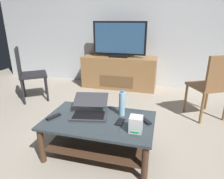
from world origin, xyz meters
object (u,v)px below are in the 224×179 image
at_px(router_box, 136,124).
at_px(soundbar_remote, 145,120).
at_px(media_cabinet, 119,72).
at_px(water_bottle_near, 122,104).
at_px(laptop, 90,109).
at_px(dining_chair, 212,84).
at_px(cell_phone, 120,122).
at_px(tv_remote, 54,117).
at_px(television, 119,40).
at_px(coffee_table, 99,130).
at_px(side_chair, 27,71).

xyz_separation_m(router_box, soundbar_remote, (0.07, 0.21, -0.06)).
relative_size(media_cabinet, water_bottle_near, 5.48).
bearing_deg(laptop, dining_chair, 36.84).
height_order(cell_phone, tv_remote, tv_remote).
height_order(television, soundbar_remote, television).
xyz_separation_m(laptop, cell_phone, (0.35, -0.10, -0.05)).
height_order(laptop, water_bottle_near, water_bottle_near).
bearing_deg(water_bottle_near, laptop, -168.94).
bearing_deg(cell_phone, television, 110.13).
xyz_separation_m(router_box, tv_remote, (-0.86, 0.04, -0.06)).
bearing_deg(coffee_table, television, 97.66).
relative_size(media_cabinet, laptop, 3.33).
bearing_deg(coffee_table, media_cabinet, 97.58).
bearing_deg(router_box, television, 106.62).
xyz_separation_m(media_cabinet, laptop, (0.16, -2.09, 0.13)).
xyz_separation_m(television, water_bottle_near, (0.49, -2.00, -0.45)).
bearing_deg(side_chair, water_bottle_near, -26.76).
bearing_deg(laptop, soundbar_remote, -1.07).
height_order(television, laptop, television).
xyz_separation_m(coffee_table, water_bottle_near, (0.20, 0.16, 0.25)).
height_order(media_cabinet, side_chair, side_chair).
relative_size(coffee_table, tv_remote, 6.92).
xyz_separation_m(media_cabinet, television, (-0.00, -0.02, 0.65)).
bearing_deg(water_bottle_near, media_cabinet, 103.70).
relative_size(side_chair, water_bottle_near, 3.37).
distance_m(dining_chair, tv_remote, 2.12).
bearing_deg(router_box, coffee_table, 161.80).
height_order(dining_chair, cell_phone, dining_chair).
xyz_separation_m(side_chair, cell_phone, (1.87, -1.10, -0.12)).
height_order(coffee_table, cell_phone, cell_phone).
bearing_deg(laptop, side_chair, 146.59).
relative_size(router_box, water_bottle_near, 0.54).
bearing_deg(media_cabinet, soundbar_remote, -70.40).
relative_size(coffee_table, side_chair, 1.20).
xyz_separation_m(cell_phone, tv_remote, (-0.69, -0.08, 0.01)).
distance_m(laptop, router_box, 0.57).
bearing_deg(media_cabinet, side_chair, -141.43).
relative_size(water_bottle_near, tv_remote, 1.71).
distance_m(television, router_box, 2.44).
distance_m(media_cabinet, water_bottle_near, 2.09).
bearing_deg(television, soundbar_remote, -70.21).
bearing_deg(television, dining_chair, -33.53).
height_order(side_chair, water_bottle_near, side_chair).
height_order(media_cabinet, laptop, media_cabinet).
bearing_deg(water_bottle_near, soundbar_remote, -16.82).
xyz_separation_m(dining_chair, water_bottle_near, (-1.06, -0.98, -0.00)).
bearing_deg(side_chair, dining_chair, 0.79).
height_order(coffee_table, tv_remote, tv_remote).
bearing_deg(media_cabinet, tv_remote, -94.48).
xyz_separation_m(laptop, tv_remote, (-0.33, -0.18, -0.05)).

